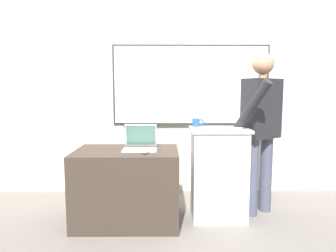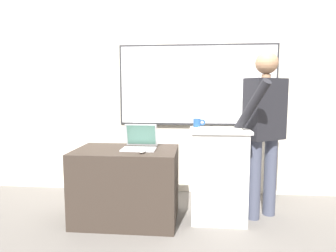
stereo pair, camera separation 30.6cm
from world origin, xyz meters
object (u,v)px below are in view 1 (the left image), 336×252
laptop (140,142)px  wireless_keyboard (220,128)px  side_desk (127,186)px  coffee_mug (196,122)px  computer_mouse_by_laptop (145,152)px  lectern_podium (219,173)px  person_presenter (261,122)px

laptop → wireless_keyboard: (0.80, -0.03, 0.15)m
side_desk → coffee_mug: bearing=17.3°
computer_mouse_by_laptop → coffee_mug: bearing=37.2°
lectern_podium → side_desk: bearing=-175.2°
coffee_mug → wireless_keyboard: bearing=-42.4°
side_desk → laptop: size_ratio=3.06×
wireless_keyboard → computer_mouse_by_laptop: 0.79m
person_presenter → laptop: 1.28m
person_presenter → laptop: size_ratio=5.12×
person_presenter → wireless_keyboard: size_ratio=4.09×
laptop → coffee_mug: size_ratio=2.64×
lectern_podium → laptop: (-0.80, -0.02, 0.33)m
side_desk → wireless_keyboard: 1.10m
wireless_keyboard → coffee_mug: coffee_mug is taller
lectern_podium → computer_mouse_by_laptop: lectern_podium is taller
person_presenter → side_desk: bearing=155.1°
lectern_podium → computer_mouse_by_laptop: size_ratio=9.44×
side_desk → person_presenter: size_ratio=0.60×
lectern_podium → wireless_keyboard: wireless_keyboard is taller
coffee_mug → computer_mouse_by_laptop: bearing=-142.8°
side_desk → computer_mouse_by_laptop: (0.20, -0.17, 0.39)m
lectern_podium → side_desk: (-0.93, -0.08, -0.11)m
person_presenter → coffee_mug: size_ratio=13.55×
side_desk → computer_mouse_by_laptop: 0.47m
laptop → wireless_keyboard: size_ratio=0.80×
lectern_podium → computer_mouse_by_laptop: 0.83m
computer_mouse_by_laptop → side_desk: bearing=138.7°
lectern_podium → person_presenter: bearing=14.5°
wireless_keyboard → side_desk: bearing=-178.4°
laptop → wireless_keyboard: laptop is taller
side_desk → person_presenter: person_presenter is taller
computer_mouse_by_laptop → coffee_mug: size_ratio=0.79×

